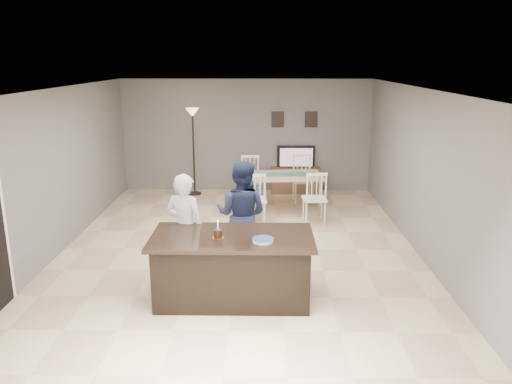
{
  "coord_description": "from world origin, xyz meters",
  "views": [
    {
      "loc": [
        0.4,
        -8.0,
        3.16
      ],
      "look_at": [
        0.29,
        -0.3,
        1.1
      ],
      "focal_mm": 35.0,
      "sensor_mm": 36.0,
      "label": 1
    }
  ],
  "objects_px": {
    "kitchen_island": "(233,267)",
    "plate_stack": "(263,240)",
    "tv_console": "(296,180)",
    "man": "(242,215)",
    "birthday_cake": "(218,233)",
    "floor_lamp": "(193,128)",
    "woman": "(185,228)",
    "television": "(296,157)",
    "dining_table": "(280,181)"
  },
  "relations": [
    {
      "from": "birthday_cake",
      "to": "plate_stack",
      "type": "xyz_separation_m",
      "value": [
        0.59,
        -0.14,
        -0.03
      ]
    },
    {
      "from": "television",
      "to": "plate_stack",
      "type": "distance_m",
      "value": 5.91
    },
    {
      "from": "woman",
      "to": "television",
      "type": "bearing_deg",
      "value": -91.19
    },
    {
      "from": "tv_console",
      "to": "floor_lamp",
      "type": "xyz_separation_m",
      "value": [
        -2.44,
        -0.19,
        1.29
      ]
    },
    {
      "from": "television",
      "to": "floor_lamp",
      "type": "height_order",
      "value": "floor_lamp"
    },
    {
      "from": "kitchen_island",
      "to": "floor_lamp",
      "type": "distance_m",
      "value": 5.64
    },
    {
      "from": "kitchen_island",
      "to": "dining_table",
      "type": "xyz_separation_m",
      "value": [
        0.77,
        3.98,
        0.21
      ]
    },
    {
      "from": "tv_console",
      "to": "man",
      "type": "xyz_separation_m",
      "value": [
        -1.12,
        -4.48,
        0.55
      ]
    },
    {
      "from": "kitchen_island",
      "to": "birthday_cake",
      "type": "relative_size",
      "value": 9.03
    },
    {
      "from": "man",
      "to": "birthday_cake",
      "type": "distance_m",
      "value": 1.2
    },
    {
      "from": "kitchen_island",
      "to": "television",
      "type": "bearing_deg",
      "value": 77.99
    },
    {
      "from": "woman",
      "to": "floor_lamp",
      "type": "xyz_separation_m",
      "value": [
        -0.53,
        4.83,
        0.79
      ]
    },
    {
      "from": "woman",
      "to": "birthday_cake",
      "type": "xyz_separation_m",
      "value": [
        0.53,
        -0.62,
        0.15
      ]
    },
    {
      "from": "birthday_cake",
      "to": "floor_lamp",
      "type": "distance_m",
      "value": 5.59
    },
    {
      "from": "kitchen_island",
      "to": "plate_stack",
      "type": "relative_size",
      "value": 7.75
    },
    {
      "from": "plate_stack",
      "to": "man",
      "type": "bearing_deg",
      "value": 104.17
    },
    {
      "from": "dining_table",
      "to": "kitchen_island",
      "type": "bearing_deg",
      "value": -105.38
    },
    {
      "from": "man",
      "to": "birthday_cake",
      "type": "relative_size",
      "value": 7.1
    },
    {
      "from": "tv_console",
      "to": "birthday_cake",
      "type": "bearing_deg",
      "value": -103.74
    },
    {
      "from": "dining_table",
      "to": "television",
      "type": "bearing_deg",
      "value": 71.1
    },
    {
      "from": "birthday_cake",
      "to": "television",
      "type": "bearing_deg",
      "value": 76.42
    },
    {
      "from": "kitchen_island",
      "to": "tv_console",
      "type": "xyz_separation_m",
      "value": [
        1.2,
        5.57,
        -0.15
      ]
    },
    {
      "from": "kitchen_island",
      "to": "plate_stack",
      "type": "bearing_deg",
      "value": -28.04
    },
    {
      "from": "kitchen_island",
      "to": "man",
      "type": "relative_size",
      "value": 1.27
    },
    {
      "from": "television",
      "to": "floor_lamp",
      "type": "xyz_separation_m",
      "value": [
        -2.44,
        -0.26,
        0.73
      ]
    },
    {
      "from": "television",
      "to": "dining_table",
      "type": "xyz_separation_m",
      "value": [
        -0.43,
        -1.66,
        -0.19
      ]
    },
    {
      "from": "tv_console",
      "to": "man",
      "type": "bearing_deg",
      "value": -104.08
    },
    {
      "from": "tv_console",
      "to": "woman",
      "type": "relative_size",
      "value": 0.74
    },
    {
      "from": "tv_console",
      "to": "birthday_cake",
      "type": "height_order",
      "value": "birthday_cake"
    },
    {
      "from": "kitchen_island",
      "to": "birthday_cake",
      "type": "distance_m",
      "value": 0.54
    },
    {
      "from": "plate_stack",
      "to": "dining_table",
      "type": "bearing_deg",
      "value": 85.03
    },
    {
      "from": "kitchen_island",
      "to": "television",
      "type": "xyz_separation_m",
      "value": [
        1.2,
        5.64,
        0.41
      ]
    },
    {
      "from": "floor_lamp",
      "to": "tv_console",
      "type": "bearing_deg",
      "value": 4.49
    },
    {
      "from": "man",
      "to": "plate_stack",
      "type": "height_order",
      "value": "man"
    },
    {
      "from": "floor_lamp",
      "to": "plate_stack",
      "type": "bearing_deg",
      "value": -73.63
    },
    {
      "from": "tv_console",
      "to": "television",
      "type": "distance_m",
      "value": 0.57
    },
    {
      "from": "man",
      "to": "floor_lamp",
      "type": "bearing_deg",
      "value": -56.22
    },
    {
      "from": "kitchen_island",
      "to": "plate_stack",
      "type": "xyz_separation_m",
      "value": [
        0.41,
        -0.22,
        0.47
      ]
    },
    {
      "from": "kitchen_island",
      "to": "dining_table",
      "type": "relative_size",
      "value": 1.05
    },
    {
      "from": "man",
      "to": "plate_stack",
      "type": "relative_size",
      "value": 6.09
    },
    {
      "from": "television",
      "to": "tv_console",
      "type": "bearing_deg",
      "value": 90.0
    },
    {
      "from": "plate_stack",
      "to": "tv_console",
      "type": "bearing_deg",
      "value": 82.19
    },
    {
      "from": "kitchen_island",
      "to": "floor_lamp",
      "type": "xyz_separation_m",
      "value": [
        -1.24,
        5.38,
        1.14
      ]
    },
    {
      "from": "kitchen_island",
      "to": "woman",
      "type": "relative_size",
      "value": 1.33
    },
    {
      "from": "woman",
      "to": "floor_lamp",
      "type": "height_order",
      "value": "floor_lamp"
    },
    {
      "from": "television",
      "to": "plate_stack",
      "type": "bearing_deg",
      "value": 82.28
    },
    {
      "from": "plate_stack",
      "to": "floor_lamp",
      "type": "relative_size",
      "value": 0.14
    },
    {
      "from": "floor_lamp",
      "to": "woman",
      "type": "bearing_deg",
      "value": -83.78
    },
    {
      "from": "dining_table",
      "to": "floor_lamp",
      "type": "distance_m",
      "value": 2.61
    },
    {
      "from": "dining_table",
      "to": "plate_stack",
      "type": "bearing_deg",
      "value": -99.38
    }
  ]
}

